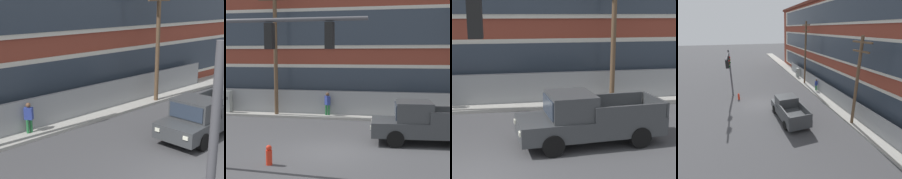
# 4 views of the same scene
# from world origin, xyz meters

# --- Properties ---
(sidewalk_building_side) EXTENTS (80.00, 1.96, 0.16)m
(sidewalk_building_side) POSITION_xyz_m (0.00, 8.14, 0.08)
(sidewalk_building_side) COLOR #9E9B93
(sidewalk_building_side) RESTS_ON ground
(brick_mill_building) EXTENTS (53.70, 8.58, 12.05)m
(brick_mill_building) POSITION_xyz_m (3.15, 13.11, 6.04)
(brick_mill_building) COLOR brown
(brick_mill_building) RESTS_ON ground
(chain_link_fence) EXTENTS (27.38, 0.06, 1.78)m
(chain_link_fence) POSITION_xyz_m (-0.86, 8.29, 0.91)
(chain_link_fence) COLOR gray
(chain_link_fence) RESTS_ON ground
(pickup_truck_dark_grey) EXTENTS (5.72, 2.48, 2.01)m
(pickup_truck_dark_grey) POSITION_xyz_m (4.20, 2.34, 0.95)
(pickup_truck_dark_grey) COLOR #383A3D
(pickup_truck_dark_grey) RESTS_ON ground
(utility_pole_midblock) EXTENTS (2.22, 0.26, 7.64)m
(utility_pole_midblock) POSITION_xyz_m (6.85, 7.45, 4.22)
(utility_pole_midblock) COLOR brown
(utility_pole_midblock) RESTS_ON ground
(pedestrian_near_cabinet) EXTENTS (0.44, 0.46, 1.69)m
(pedestrian_near_cabinet) POSITION_xyz_m (-2.02, 7.97, 0.97)
(pedestrian_near_cabinet) COLOR #236B38
(pedestrian_near_cabinet) RESTS_ON ground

